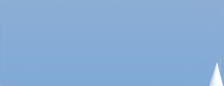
{
  "coord_description": "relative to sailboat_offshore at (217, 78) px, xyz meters",
  "views": [
    {
      "loc": [
        80.54,
        78.25,
        44.64
      ],
      "look_at": [
        0.0,
        0.0,
        25.84
      ],
      "focal_mm": 71.53,
      "sensor_mm": 36.0,
      "label": 1
    }
  ],
  "objects": [
    {
      "name": "sailboat_offshore",
      "position": [
        0.0,
        0.0,
        0.0
      ],
      "size": [
        5.97,
        10.46,
        13.3
      ],
      "color": "gold",
      "rests_on": "ground_plane"
    }
  ]
}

